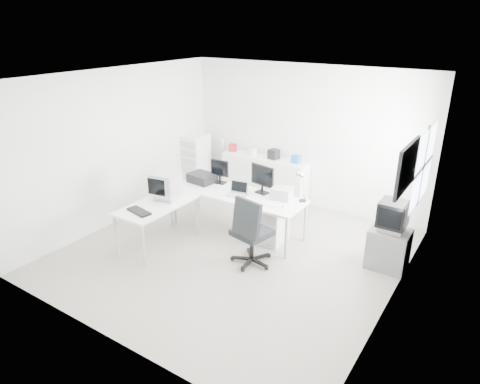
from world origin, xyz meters
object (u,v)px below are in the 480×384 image
Objects in this scene: side_desk at (159,224)px; crt_tv at (393,217)px; crt_monitor at (166,185)px; office_chair at (252,229)px; lcd_monitor_small at (220,172)px; inkjet_printer at (202,178)px; laptop at (237,190)px; tv_cabinet at (388,249)px; sideboard at (265,178)px; drawer_pedestal at (273,225)px; filing_cabinet at (197,162)px; main_desk at (237,213)px; laser_printer at (282,193)px; lcd_monitor_large at (262,180)px.

side_desk is 3.71m from crt_tv.
office_chair is at bearing -4.97° from crt_monitor.
inkjet_printer is at bearing -158.24° from lcd_monitor_small.
laptop is 1.18m from crt_monitor.
side_desk reaches higher than tv_cabinet.
tv_cabinet is (3.42, 1.13, -0.67)m from crt_monitor.
crt_monitor is at bearing -101.04° from sideboard.
laptop is at bearing -171.46° from tv_cabinet.
drawer_pedestal is 1.36× the size of lcd_monitor_small.
filing_cabinet is (-4.50, 1.01, -0.23)m from crt_tv.
crt_tv is (3.42, 1.38, 0.48)m from side_desk.
filing_cabinet reaches higher than office_chair.
crt_tv is at bearing 0.88° from laptop.
drawer_pedestal is at bearing -55.24° from sideboard.
tv_cabinet is at bearing 21.96° from side_desk.
drawer_pedestal is (0.70, 0.05, -0.08)m from main_desk.
laser_printer is 1.93m from crt_monitor.
office_chair is at bearing -49.67° from laptop.
crt_monitor is at bearing -161.73° from crt_tv.
tv_cabinet is at bearing 0.88° from laptop.
inkjet_printer is at bearing 90.00° from side_desk.
laptop is at bearing -35.07° from lcd_monitor_small.
lcd_monitor_small reaches higher than laptop.
filing_cabinet is at bearing -168.66° from sideboard.
side_desk is at bearing -100.04° from sideboard.
side_desk is 2.98× the size of inkjet_printer.
laser_printer is at bearing 39.52° from side_desk.
lcd_monitor_small is 0.88× the size of crt_tv.
lcd_monitor_small is (-0.55, 0.25, 0.59)m from main_desk.
lcd_monitor_small is 1.31m from laser_printer.
side_desk is 1.12× the size of filing_cabinet.
crt_tv is (1.82, 0.06, 0.01)m from laser_printer.
inkjet_printer is 1.83m from office_chair.
sideboard is (0.48, 2.45, -0.53)m from crt_monitor.
drawer_pedestal is at bearing -173.04° from crt_tv.
crt_tv reaches higher than tv_cabinet.
laptop is at bearing 30.94° from crt_monitor.
laser_printer is at bearing 102.93° from office_chair.
office_chair reaches higher than laser_printer.
crt_monitor is (-0.85, -0.85, 0.62)m from main_desk.
laser_printer is (0.05, 0.17, 0.54)m from drawer_pedestal.
main_desk is 1.71× the size of side_desk.
crt_monitor reaches higher than drawer_pedestal.
office_chair is at bearing -56.42° from lcd_monitor_large.
laser_printer is at bearing 24.91° from crt_monitor.
crt_monitor reaches higher than sideboard.
main_desk is 1.35m from crt_monitor.
office_chair is (0.41, -0.99, -0.42)m from lcd_monitor_large.
laser_printer is 1.89m from tv_cabinet.
tv_cabinet is (2.57, 0.28, -0.06)m from main_desk.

